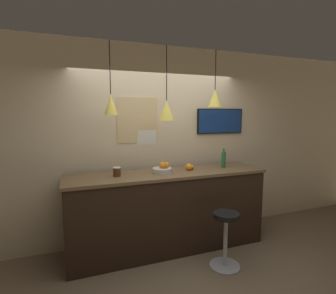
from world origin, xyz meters
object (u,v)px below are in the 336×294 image
Objects in this scene: fruit_bowl at (163,168)px; spread_jar at (117,172)px; juice_bottle at (224,160)px; bar_stool at (226,232)px; mounted_tv at (220,121)px.

spread_jar is (-0.62, 0.00, 0.00)m from fruit_bowl.
fruit_bowl is at bearing -179.95° from juice_bottle.
fruit_bowl reaches higher than bar_stool.
spread_jar is at bearing 180.00° from juice_bottle.
juice_bottle is 2.39× the size of spread_jar.
fruit_bowl is at bearing -160.41° from mounted_tv.
fruit_bowl is (-0.58, 0.69, 0.71)m from bar_stool.
juice_bottle is 0.71m from mounted_tv.
juice_bottle is 1.59m from spread_jar.
mounted_tv reaches higher than juice_bottle.
spread_jar is 1.91m from mounted_tv.
fruit_bowl is 0.62m from spread_jar.
mounted_tv is at bearing 12.93° from spread_jar.
fruit_bowl is 1.36m from mounted_tv.
bar_stool is at bearing -119.11° from juice_bottle.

